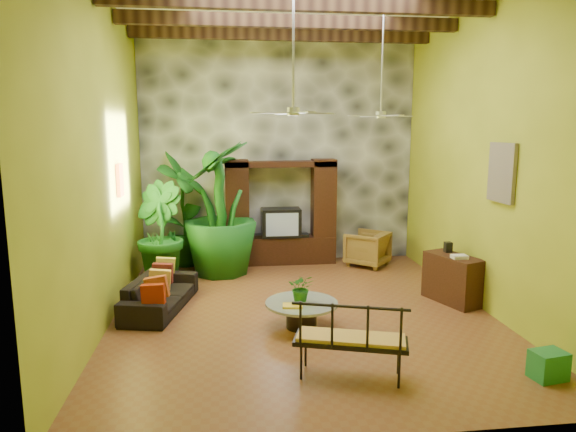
{
  "coord_description": "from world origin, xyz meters",
  "views": [
    {
      "loc": [
        -1.2,
        -7.9,
        2.97
      ],
      "look_at": [
        -0.2,
        0.2,
        1.56
      ],
      "focal_mm": 32.0,
      "sensor_mm": 36.0,
      "label": 1
    }
  ],
  "objects": [
    {
      "name": "ground",
      "position": [
        0.0,
        0.0,
        0.0
      ],
      "size": [
        7.0,
        7.0,
        0.0
      ],
      "primitive_type": "plane",
      "color": "brown",
      "rests_on": "ground"
    },
    {
      "name": "back_wall",
      "position": [
        0.0,
        3.5,
        2.5
      ],
      "size": [
        6.0,
        0.02,
        5.0
      ],
      "primitive_type": "cube",
      "color": "olive",
      "rests_on": "ground"
    },
    {
      "name": "left_wall",
      "position": [
        -3.0,
        0.0,
        2.5
      ],
      "size": [
        0.02,
        7.0,
        5.0
      ],
      "primitive_type": "cube",
      "color": "olive",
      "rests_on": "ground"
    },
    {
      "name": "right_wall",
      "position": [
        3.0,
        0.0,
        2.5
      ],
      "size": [
        0.02,
        7.0,
        5.0
      ],
      "primitive_type": "cube",
      "color": "olive",
      "rests_on": "ground"
    },
    {
      "name": "stone_accent_wall",
      "position": [
        0.0,
        3.44,
        2.5
      ],
      "size": [
        5.98,
        0.1,
        4.98
      ],
      "primitive_type": "cube",
      "color": "#34373C",
      "rests_on": "ground"
    },
    {
      "name": "ceiling_beams",
      "position": [
        0.0,
        0.0,
        4.78
      ],
      "size": [
        5.95,
        5.36,
        0.22
      ],
      "color": "#3C2513",
      "rests_on": "ceiling"
    },
    {
      "name": "entertainment_center",
      "position": [
        0.0,
        3.14,
        0.97
      ],
      "size": [
        2.4,
        0.55,
        2.3
      ],
      "color": "black",
      "rests_on": "ground"
    },
    {
      "name": "ceiling_fan_front",
      "position": [
        -0.2,
        -0.4,
        3.4
      ],
      "size": [
        1.28,
        1.28,
        1.86
      ],
      "color": "#BABABF",
      "rests_on": "ceiling"
    },
    {
      "name": "ceiling_fan_back",
      "position": [
        1.6,
        1.2,
        3.4
      ],
      "size": [
        1.28,
        1.28,
        1.86
      ],
      "color": "#BABABF",
      "rests_on": "ceiling"
    },
    {
      "name": "wall_art_mask",
      "position": [
        -2.96,
        1.0,
        2.1
      ],
      "size": [
        0.06,
        0.32,
        0.55
      ],
      "primitive_type": "cube",
      "color": "orange",
      "rests_on": "left_wall"
    },
    {
      "name": "wall_art_painting",
      "position": [
        2.96,
        -0.6,
        2.3
      ],
      "size": [
        0.06,
        0.7,
        0.9
      ],
      "primitive_type": "cube",
      "color": "#275091",
      "rests_on": "right_wall"
    },
    {
      "name": "sofa",
      "position": [
        -2.3,
        0.44,
        0.28
      ],
      "size": [
        1.15,
        2.03,
        0.56
      ],
      "primitive_type": "imported",
      "rotation": [
        0.0,
        0.0,
        1.35
      ],
      "color": "black",
      "rests_on": "ground"
    },
    {
      "name": "wicker_armchair",
      "position": [
        1.85,
        2.7,
        0.38
      ],
      "size": [
        1.15,
        1.15,
        0.75
      ],
      "primitive_type": "imported",
      "rotation": [
        0.0,
        0.0,
        4.02
      ],
      "color": "#975D37",
      "rests_on": "ground"
    },
    {
      "name": "tall_plant_a",
      "position": [
        -2.1,
        3.15,
        1.24
      ],
      "size": [
        1.44,
        1.58,
        2.49
      ],
      "primitive_type": "imported",
      "rotation": [
        0.0,
        0.0,
        1.02
      ],
      "color": "#175918",
      "rests_on": "ground"
    },
    {
      "name": "tall_plant_b",
      "position": [
        -2.5,
        1.95,
        0.98
      ],
      "size": [
        1.31,
        1.38,
        1.97
      ],
      "primitive_type": "imported",
      "rotation": [
        0.0,
        0.0,
        2.12
      ],
      "color": "#1A6320",
      "rests_on": "ground"
    },
    {
      "name": "tall_plant_c",
      "position": [
        -1.32,
        2.46,
        1.36
      ],
      "size": [
        1.8,
        1.8,
        2.72
      ],
      "primitive_type": "imported",
      "rotation": [
        0.0,
        0.0,
        4.51
      ],
      "color": "#185D1C",
      "rests_on": "ground"
    },
    {
      "name": "coffee_table",
      "position": [
        -0.1,
        -0.64,
        0.26
      ],
      "size": [
        1.09,
        1.09,
        0.4
      ],
      "rotation": [
        0.0,
        0.0,
        0.37
      ],
      "color": "black",
      "rests_on": "ground"
    },
    {
      "name": "centerpiece_plant",
      "position": [
        -0.1,
        -0.61,
        0.61
      ],
      "size": [
        0.44,
        0.4,
        0.43
      ],
      "primitive_type": "imported",
      "rotation": [
        0.0,
        0.0,
        -0.19
      ],
      "color": "#1F6119",
      "rests_on": "coffee_table"
    },
    {
      "name": "yellow_tray",
      "position": [
        -0.26,
        -0.83,
        0.42
      ],
      "size": [
        0.31,
        0.24,
        0.03
      ],
      "primitive_type": "cube",
      "rotation": [
        0.0,
        0.0,
        -0.13
      ],
      "color": "yellow",
      "rests_on": "coffee_table"
    },
    {
      "name": "iron_bench",
      "position": [
        0.25,
        -2.32,
        0.55
      ],
      "size": [
        1.42,
        0.88,
        0.57
      ],
      "rotation": [
        0.0,
        0.0,
        -0.31
      ],
      "color": "black",
      "rests_on": "ground"
    },
    {
      "name": "side_console",
      "position": [
        2.65,
        0.19,
        0.41
      ],
      "size": [
        0.79,
        1.12,
        0.82
      ],
      "primitive_type": "cube",
      "rotation": [
        0.0,
        0.0,
        0.35
      ],
      "color": "#321E10",
      "rests_on": "ground"
    },
    {
      "name": "green_bin",
      "position": [
        2.59,
        -2.59,
        0.17
      ],
      "size": [
        0.44,
        0.36,
        0.34
      ],
      "primitive_type": "cube",
      "rotation": [
        0.0,
        0.0,
        0.17
      ],
      "color": "#1D6C28",
      "rests_on": "ground"
    }
  ]
}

